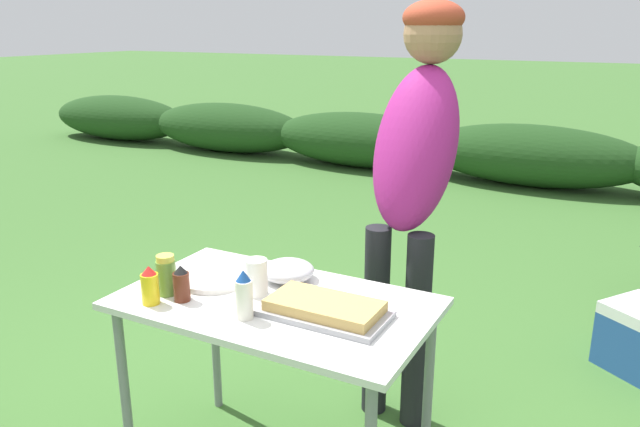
# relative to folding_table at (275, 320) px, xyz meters

# --- Properties ---
(shrub_hedge) EXTENTS (14.40, 0.90, 0.65)m
(shrub_hedge) POSITION_rel_folding_table_xyz_m (0.00, 5.17, -0.34)
(shrub_hedge) COLOR #1E4219
(shrub_hedge) RESTS_ON ground
(folding_table) EXTENTS (1.10, 0.64, 0.74)m
(folding_table) POSITION_rel_folding_table_xyz_m (0.00, 0.00, 0.00)
(folding_table) COLOR silver
(folding_table) RESTS_ON ground
(food_tray) EXTENTS (0.42, 0.22, 0.06)m
(food_tray) POSITION_rel_folding_table_xyz_m (0.21, -0.03, 0.10)
(food_tray) COLOR #9E9EA3
(food_tray) RESTS_ON folding_table
(plate_stack) EXTENTS (0.26, 0.26, 0.02)m
(plate_stack) POSITION_rel_folding_table_xyz_m (-0.30, 0.03, 0.09)
(plate_stack) COLOR white
(plate_stack) RESTS_ON folding_table
(mixing_bowl) EXTENTS (0.20, 0.20, 0.08)m
(mixing_bowl) POSITION_rel_folding_table_xyz_m (-0.05, 0.18, 0.11)
(mixing_bowl) COLOR silver
(mixing_bowl) RESTS_ON folding_table
(paper_cup_stack) EXTENTS (0.08, 0.08, 0.13)m
(paper_cup_stack) POSITION_rel_folding_table_xyz_m (-0.08, 0.01, 0.14)
(paper_cup_stack) COLOR white
(paper_cup_stack) RESTS_ON folding_table
(relish_jar) EXTENTS (0.07, 0.07, 0.15)m
(relish_jar) POSITION_rel_folding_table_xyz_m (-0.37, -0.13, 0.15)
(relish_jar) COLOR olive
(relish_jar) RESTS_ON folding_table
(mustard_bottle) EXTENTS (0.06, 0.06, 0.14)m
(mustard_bottle) POSITION_rel_folding_table_xyz_m (-0.37, -0.22, 0.14)
(mustard_bottle) COLOR yellow
(mustard_bottle) RESTS_ON folding_table
(mayo_bottle) EXTENTS (0.06, 0.06, 0.17)m
(mayo_bottle) POSITION_rel_folding_table_xyz_m (-0.01, -0.16, 0.16)
(mayo_bottle) COLOR silver
(mayo_bottle) RESTS_ON folding_table
(bbq_sauce_bottle) EXTENTS (0.06, 0.06, 0.13)m
(bbq_sauce_bottle) POSITION_rel_folding_table_xyz_m (-0.29, -0.15, 0.14)
(bbq_sauce_bottle) COLOR #562314
(bbq_sauce_bottle) RESTS_ON folding_table
(standing_person_in_navy_coat) EXTENTS (0.36, 0.51, 1.77)m
(standing_person_in_navy_coat) POSITION_rel_folding_table_xyz_m (0.25, 0.71, 0.48)
(standing_person_in_navy_coat) COLOR black
(standing_person_in_navy_coat) RESTS_ON ground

